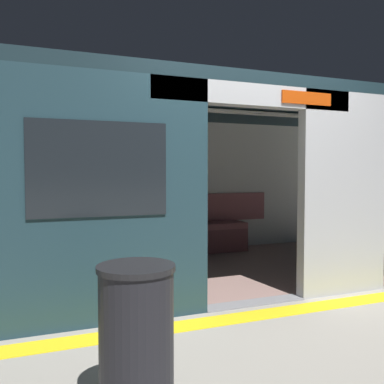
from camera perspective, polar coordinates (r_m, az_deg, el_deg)
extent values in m
plane|color=gray|center=(4.11, 8.54, -15.04)|extent=(60.00, 60.00, 0.00)
cube|color=yellow|center=(3.86, 10.85, -16.18)|extent=(8.00, 0.24, 0.01)
cube|color=#ADAFB5|center=(4.51, 20.20, -0.23)|extent=(1.03, 0.12, 2.06)
cube|color=black|center=(4.50, 20.34, 2.92)|extent=(0.57, 0.02, 0.55)
cube|color=#1E3842|center=(3.40, -19.63, -1.14)|extent=(2.68, 0.16, 2.06)
cube|color=black|center=(3.34, -12.72, 3.14)|extent=(1.10, 0.02, 0.76)
cube|color=#ADAFB5|center=(3.98, 8.75, 13.02)|extent=(2.06, 0.16, 0.20)
cube|color=#BF3F0C|center=(4.18, 15.65, 12.44)|extent=(0.56, 0.02, 0.12)
cube|color=#15272E|center=(5.24, 0.89, 12.31)|extent=(6.40, 2.96, 0.12)
cube|color=gray|center=(5.32, 0.87, -10.83)|extent=(6.08, 2.80, 0.01)
cube|color=silver|center=(6.49, -3.81, 0.79)|extent=(6.08, 0.10, 2.06)
cube|color=#935156|center=(6.45, -3.64, -2.33)|extent=(3.52, 0.06, 0.45)
cube|color=white|center=(5.23, 0.89, 11.34)|extent=(4.48, 0.16, 0.03)
cube|color=gray|center=(4.11, 8.54, -14.96)|extent=(1.03, 0.19, 0.01)
cube|color=#935156|center=(6.28, -3.01, -4.96)|extent=(2.44, 0.44, 0.09)
cube|color=brown|center=(6.12, -2.41, -7.31)|extent=(2.44, 0.04, 0.37)
cube|color=#D8CC4C|center=(6.16, -4.96, -2.35)|extent=(0.40, 0.25, 0.50)
sphere|color=tan|center=(6.14, -4.98, 0.86)|extent=(0.21, 0.21, 0.21)
sphere|color=#997F59|center=(6.14, -5.01, 1.20)|extent=(0.19, 0.19, 0.19)
cylinder|color=#D8CC4C|center=(6.22, -2.84, -2.02)|extent=(0.08, 0.08, 0.44)
cylinder|color=#D8CC4C|center=(6.05, -6.94, -2.17)|extent=(0.08, 0.08, 0.44)
cylinder|color=#2D2D38|center=(6.03, -3.47, -4.37)|extent=(0.17, 0.41, 0.14)
cylinder|color=#2D2D38|center=(5.96, -5.07, -4.45)|extent=(0.17, 0.41, 0.14)
cylinder|color=#2D2D38|center=(5.88, -2.70, -7.09)|extent=(0.10, 0.10, 0.42)
cylinder|color=#2D2D38|center=(5.81, -4.34, -7.21)|extent=(0.10, 0.10, 0.42)
cube|color=black|center=(5.88, -2.50, -9.26)|extent=(0.12, 0.23, 0.06)
cube|color=black|center=(5.81, -4.15, -9.41)|extent=(0.12, 0.23, 0.06)
cube|color=black|center=(6.31, -1.71, -3.73)|extent=(0.26, 0.14, 0.17)
cube|color=black|center=(6.24, -1.47, -3.88)|extent=(0.02, 0.01, 0.14)
cube|color=#33723F|center=(6.07, -8.51, -4.68)|extent=(0.23, 0.26, 0.03)
cylinder|color=silver|center=(4.06, 0.39, -0.51)|extent=(0.04, 0.04, 2.04)
cylinder|color=black|center=(2.25, -7.71, -20.19)|extent=(0.38, 0.38, 0.76)
cylinder|color=black|center=(2.13, -7.78, -10.40)|extent=(0.40, 0.40, 0.03)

